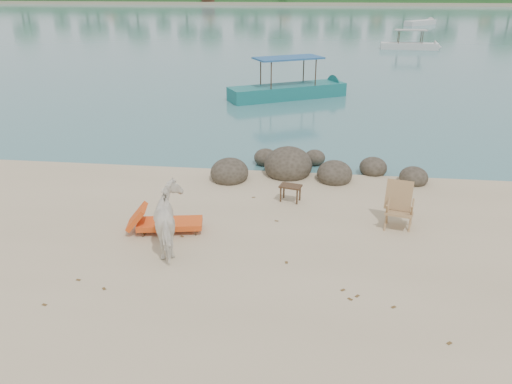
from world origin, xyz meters
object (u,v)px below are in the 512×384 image
Objects in this scene: lounge_chair at (170,221)px; cow at (171,221)px; deck_chair at (400,208)px; boat_near at (288,64)px; boulders at (299,169)px; side_table at (290,194)px.

cow is at bearing -80.25° from lounge_chair.
boat_near is at bearing 118.17° from deck_chair.
side_table is at bearing -94.41° from boulders.
boat_near is (-0.91, 13.20, 1.43)m from side_table.
cow is (-2.57, -4.92, 0.48)m from boulders.
cow is 2.91× the size of side_table.
side_table is 0.30× the size of lounge_chair.
boulders is 5.02m from lounge_chair.
lounge_chair is at bearing -91.34° from cow.
boulders is at bearing 141.50° from deck_chair.
boat_near is at bearing 72.81° from lounge_chair.
side_table is (-0.16, -2.05, 0.02)m from boulders.
side_table is (2.41, 2.87, -0.46)m from cow.
cow is 0.87× the size of lounge_chair.
side_table is at bearing 26.98° from lounge_chair.
lounge_chair is (-2.71, -2.07, 0.06)m from side_table.
lounge_chair is at bearing -124.79° from boulders.
boulders is 5.57m from cow.
cow is 16.17m from boat_near.
boat_near reaches higher than boulders.
lounge_chair is 5.43m from deck_chair.
boulders is 3.91× the size of cow.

